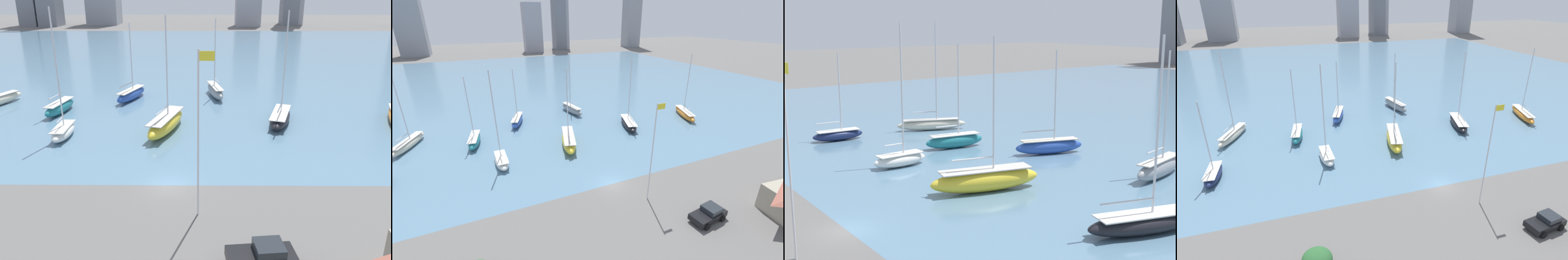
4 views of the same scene
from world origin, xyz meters
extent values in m
plane|color=#605E5B|center=(0.00, 0.00, 0.00)|extent=(500.00, 500.00, 0.00)
cylinder|color=silver|center=(2.74, -4.86, 6.78)|extent=(0.14, 0.14, 13.55)
cube|color=yellow|center=(3.36, -4.86, 13.05)|extent=(1.10, 0.03, 0.70)
ellipsoid|color=black|center=(14.02, 17.90, 0.81)|extent=(5.38, 9.91, 1.60)
cube|color=silver|center=(14.02, 17.90, 1.56)|extent=(4.41, 8.12, 0.10)
cube|color=#2D2D33|center=(14.02, 17.90, 0.36)|extent=(0.69, 1.69, 0.72)
cylinder|color=silver|center=(14.25, 18.59, 8.29)|extent=(0.18, 0.18, 13.37)
cylinder|color=silver|center=(13.53, 16.41, 2.71)|extent=(1.56, 4.39, 0.14)
ellipsoid|color=yellow|center=(-1.45, 14.55, 1.09)|extent=(5.36, 11.14, 2.17)
cube|color=#BCB7AD|center=(-1.45, 14.55, 2.13)|extent=(4.40, 9.13, 0.10)
cube|color=#2D2D33|center=(-1.45, 14.55, 0.49)|extent=(0.68, 1.92, 0.98)
cylinder|color=silver|center=(-1.23, 15.33, 8.38)|extent=(0.18, 0.18, 12.40)
cylinder|color=silver|center=(-1.79, 13.32, 3.28)|extent=(1.27, 4.07, 0.14)
ellipsoid|color=gray|center=(5.63, 31.67, 0.99)|extent=(3.38, 9.26, 1.96)
cube|color=#BCB7AD|center=(5.63, 31.67, 1.92)|extent=(2.77, 7.60, 0.10)
cube|color=#2D2D33|center=(5.63, 31.67, 0.45)|extent=(0.46, 1.64, 0.88)
cylinder|color=silver|center=(5.51, 32.34, 7.48)|extent=(0.18, 0.18, 11.03)
cylinder|color=silver|center=(5.84, 30.54, 3.07)|extent=(0.81, 3.63, 0.14)
ellipsoid|color=white|center=(-14.10, 12.29, 0.74)|extent=(2.20, 6.35, 1.48)
cube|color=silver|center=(-14.10, 12.29, 1.43)|extent=(1.80, 5.21, 0.10)
cube|color=#2D2D33|center=(-14.10, 12.29, 0.34)|extent=(0.18, 1.14, 0.66)
cylinder|color=silver|center=(-14.11, 12.77, 8.57)|extent=(0.18, 0.18, 14.17)
cylinder|color=silver|center=(-14.09, 11.62, 2.58)|extent=(0.18, 2.31, 0.14)
ellipsoid|color=beige|center=(-29.31, 25.84, 0.80)|extent=(5.45, 10.08, 1.60)
cube|color=#BCB7AD|center=(-29.31, 25.84, 1.55)|extent=(4.47, 8.27, 0.10)
cube|color=#2D2D33|center=(-29.31, 25.84, 0.36)|extent=(0.83, 1.76, 0.72)
cylinder|color=silver|center=(-29.02, 26.54, 8.70)|extent=(0.18, 0.18, 14.20)
cylinder|color=silver|center=(-29.70, 24.86, 2.70)|extent=(1.49, 3.42, 0.14)
ellipsoid|color=#284CA8|center=(-8.48, 29.63, 0.89)|extent=(4.68, 8.82, 1.77)
cube|color=beige|center=(-8.48, 29.63, 1.72)|extent=(3.84, 7.23, 0.10)
cube|color=#2D2D33|center=(-8.48, 29.63, 0.40)|extent=(0.67, 1.53, 0.80)
cylinder|color=silver|center=(-8.26, 30.25, 7.13)|extent=(0.18, 0.18, 10.72)
cylinder|color=silver|center=(-8.95, 28.29, 2.87)|extent=(1.52, 3.95, 0.14)
ellipsoid|color=#19234C|center=(-30.88, 12.03, 0.71)|extent=(2.56, 6.96, 1.41)
cube|color=silver|center=(-30.88, 12.03, 1.37)|extent=(2.10, 5.71, 0.10)
cube|color=#2D2D33|center=(-30.88, 12.03, 0.32)|extent=(0.25, 1.24, 0.64)
cylinder|color=silver|center=(-30.84, 12.54, 6.60)|extent=(0.18, 0.18, 10.36)
cylinder|color=silver|center=(-30.96, 10.85, 2.52)|extent=(0.39, 3.39, 0.14)
ellipsoid|color=#1E757F|center=(-17.92, 22.19, 0.88)|extent=(3.18, 7.97, 1.75)
cube|color=silver|center=(-17.92, 22.19, 1.71)|extent=(2.60, 6.54, 0.10)
cube|color=#2D2D33|center=(-17.92, 22.19, 0.40)|extent=(0.39, 1.40, 0.79)
cylinder|color=silver|center=(-17.82, 22.76, 7.42)|extent=(0.18, 0.18, 11.32)
cylinder|color=silver|center=(-18.08, 21.23, 2.86)|extent=(0.65, 3.08, 0.14)
camera|label=1|loc=(2.76, -31.96, 17.53)|focal=35.00mm
camera|label=2|loc=(-16.33, -27.97, 22.63)|focal=24.00mm
camera|label=3|loc=(37.87, -15.49, 16.05)|focal=50.00mm
camera|label=4|loc=(-20.47, -31.33, 24.77)|focal=28.00mm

